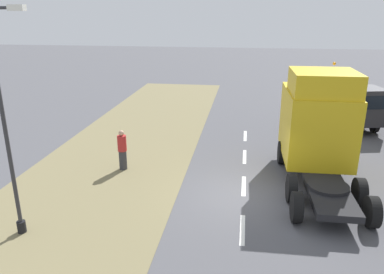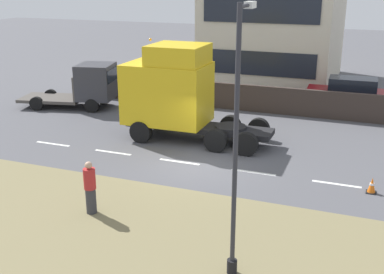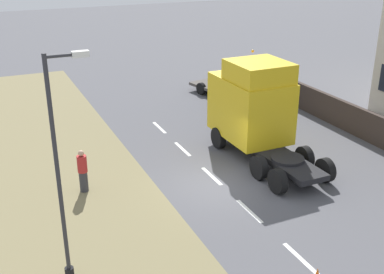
# 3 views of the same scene
# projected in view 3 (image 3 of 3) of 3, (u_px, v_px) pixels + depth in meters

# --- Properties ---
(ground_plane) EXTENTS (120.00, 120.00, 0.00)m
(ground_plane) POSITION_uv_depth(u_px,v_px,m) (221.00, 185.00, 20.08)
(ground_plane) COLOR #515156
(ground_plane) RESTS_ON ground
(grass_verge) EXTENTS (7.00, 44.00, 0.01)m
(grass_verge) POSITION_uv_depth(u_px,v_px,m) (77.00, 216.00, 17.79)
(grass_verge) COLOR olive
(grass_verge) RESTS_ON ground
(lane_markings) EXTENTS (0.16, 17.80, 0.00)m
(lane_markings) POSITION_uv_depth(u_px,v_px,m) (229.00, 192.00, 19.49)
(lane_markings) COLOR white
(lane_markings) RESTS_ON ground
(lorry_cab) EXTENTS (2.79, 7.08, 4.64)m
(lorry_cab) POSITION_uv_depth(u_px,v_px,m) (254.00, 108.00, 22.35)
(lorry_cab) COLOR black
(lorry_cab) RESTS_ON ground
(flatbed_truck) EXTENTS (3.34, 5.94, 2.62)m
(flatbed_truck) POSITION_uv_depth(u_px,v_px,m) (243.00, 81.00, 29.78)
(flatbed_truck) COLOR #333338
(flatbed_truck) RESTS_ON ground
(lamp_post) EXTENTS (1.25, 0.27, 6.87)m
(lamp_post) POSITION_uv_depth(u_px,v_px,m) (63.00, 182.00, 13.31)
(lamp_post) COLOR black
(lamp_post) RESTS_ON ground
(pedestrian) EXTENTS (0.39, 0.39, 1.81)m
(pedestrian) POSITION_uv_depth(u_px,v_px,m) (83.00, 171.00, 19.25)
(pedestrian) COLOR #333338
(pedestrian) RESTS_ON ground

